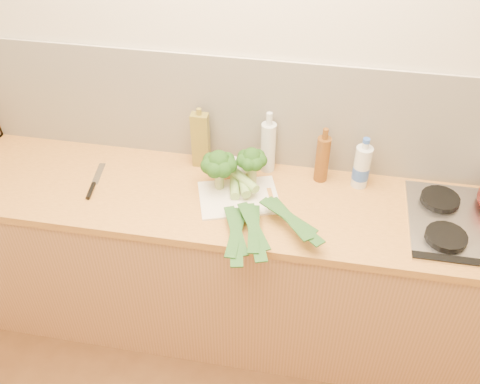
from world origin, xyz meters
name	(u,v)px	position (x,y,z in m)	size (l,w,h in m)	color
room_shell	(253,113)	(0.00, 1.49, 1.17)	(3.50, 3.50, 3.50)	beige
counter	(242,265)	(0.00, 1.20, 0.45)	(3.20, 0.62, 0.90)	#BA804D
gas_hob	(479,224)	(1.02, 1.20, 0.91)	(0.58, 0.50, 0.04)	silver
chopping_board	(239,197)	(-0.01, 1.20, 0.91)	(0.35, 0.26, 0.01)	white
broccoli_left	(219,164)	(-0.11, 1.25, 1.04)	(0.16, 0.16, 0.20)	#95A35F
broccoli_right	(252,160)	(0.03, 1.30, 1.05)	(0.14, 0.14, 0.20)	#95A35F
leek_front	(235,196)	(-0.03, 1.17, 0.93)	(0.20, 0.69, 0.04)	white
leek_mid	(247,198)	(0.03, 1.15, 0.95)	(0.24, 0.61, 0.04)	white
leek_back	(255,189)	(0.06, 1.19, 0.97)	(0.54, 0.51, 0.04)	white
chefs_knife	(93,186)	(-0.69, 1.15, 0.91)	(0.06, 0.27, 0.02)	silver
oil_tin	(201,140)	(-0.24, 1.41, 1.04)	(0.08, 0.05, 0.31)	olive
glass_bottle	(268,146)	(0.08, 1.44, 1.03)	(0.07, 0.07, 0.31)	silver
amber_bottle	(322,158)	(0.34, 1.40, 1.02)	(0.06, 0.06, 0.28)	brown
water_bottle	(362,168)	(0.52, 1.39, 1.00)	(0.08, 0.08, 0.24)	silver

